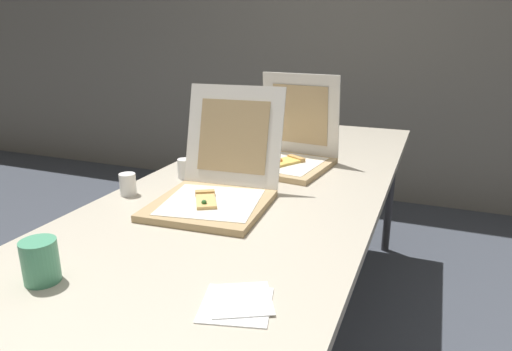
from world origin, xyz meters
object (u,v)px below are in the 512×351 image
cup_white_mid (203,159)px  napkin_pile (238,302)px  table (267,189)px  cup_white_near_center (185,169)px  cup_white_far (254,143)px  cup_printed_front (40,261)px  pizza_box_middle (287,153)px  cup_white_near_left (128,184)px  pizza_box_front (215,188)px

cup_white_mid → napkin_pile: 0.99m
table → cup_white_near_center: (-0.29, -0.12, 0.08)m
cup_white_far → cup_white_near_center: same height
cup_white_near_center → cup_printed_front: 0.77m
cup_white_mid → cup_white_near_center: 0.15m
cup_white_mid → cup_white_far: bearing=74.4°
pizza_box_middle → cup_white_near_left: size_ratio=5.22×
table → cup_white_mid: size_ratio=29.85×
pizza_box_front → cup_printed_front: 0.59m
cup_printed_front → pizza_box_middle: bearing=78.4°
cup_white_far → cup_printed_front: size_ratio=0.76×
pizza_box_front → cup_white_near_center: (-0.23, 0.19, -0.01)m
cup_white_far → cup_white_near_center: (-0.09, -0.47, 0.00)m
table → cup_white_near_left: cup_white_near_left is taller
pizza_box_front → cup_white_mid: bearing=120.3°
table → cup_printed_front: bearing=-102.7°
cup_white_near_left → cup_white_near_center: 0.25m
cup_white_near_center → cup_printed_front: cup_printed_front is taller
cup_printed_front → pizza_box_front: bearing=76.3°
table → pizza_box_middle: (0.02, 0.18, 0.10)m
napkin_pile → cup_white_near_left: bearing=143.4°
cup_white_near_center → cup_printed_front: size_ratio=0.76×
pizza_box_middle → cup_printed_front: pizza_box_middle is taller
cup_white_far → cup_printed_front: cup_printed_front is taller
cup_white_mid → table: bearing=-5.4°
pizza_box_front → cup_white_near_center: 0.30m
cup_printed_front → napkin_pile: size_ratio=0.52×
table → cup_printed_front: cup_printed_front is taller
table → cup_white_mid: bearing=174.6°
cup_white_near_center → napkin_pile: 0.86m
pizza_box_middle → cup_white_mid: size_ratio=5.22×
pizza_box_front → cup_white_mid: 0.41m
cup_printed_front → table: bearing=77.3°
cup_printed_front → napkin_pile: 0.45m
pizza_box_front → cup_white_far: 0.68m
table → napkin_pile: 0.84m
table → cup_printed_front: 0.91m
cup_white_near_left → cup_white_far: (0.17, 0.70, 0.00)m
pizza_box_front → cup_white_mid: (-0.23, 0.34, -0.01)m
table → cup_printed_front: size_ratio=22.57×
cup_white_near_left → cup_white_far: size_ratio=1.00×
table → cup_printed_front: (-0.20, -0.89, 0.09)m
pizza_box_middle → cup_white_near_center: bearing=-128.5°
pizza_box_front → napkin_pile: (0.30, -0.49, -0.05)m
pizza_box_front → cup_printed_front: (-0.14, -0.57, -0.00)m
cup_white_mid → napkin_pile: size_ratio=0.40×
napkin_pile → cup_white_mid: bearing=122.5°
pizza_box_front → cup_white_near_center: pizza_box_front is taller
table → cup_white_near_center: cup_white_near_center is taller
pizza_box_front → pizza_box_middle: (0.08, 0.49, 0.00)m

